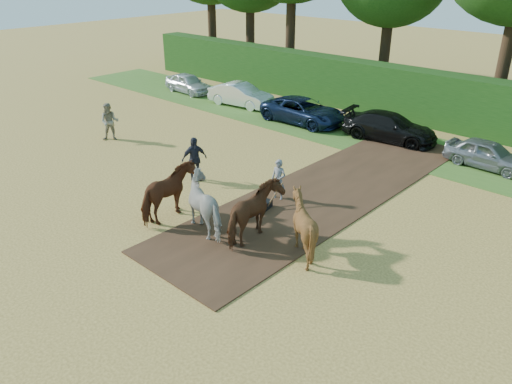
{
  "coord_description": "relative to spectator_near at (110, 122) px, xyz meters",
  "views": [
    {
      "loc": [
        11.95,
        -8.77,
        8.79
      ],
      "look_at": [
        1.36,
        2.75,
        1.4
      ],
      "focal_mm": 35.0,
      "sensor_mm": 36.0,
      "label": 1
    }
  ],
  "objects": [
    {
      "name": "spectator_near",
      "position": [
        0.0,
        0.0,
        0.0
      ],
      "size": [
        1.2,
        1.21,
        1.98
      ],
      "primitive_type": "imported",
      "rotation": [
        0.0,
        0.0,
        0.83
      ],
      "color": "tan",
      "rests_on": "ground"
    },
    {
      "name": "ground",
      "position": [
        10.69,
        -4.53,
        -0.99
      ],
      "size": [
        120.0,
        120.0,
        0.0
      ],
      "primitive_type": "plane",
      "color": "gold",
      "rests_on": "ground"
    },
    {
      "name": "hedgerow",
      "position": [
        10.69,
        13.97,
        0.51
      ],
      "size": [
        46.0,
        1.6,
        3.0
      ],
      "primitive_type": "cube",
      "color": "#14380F",
      "rests_on": "ground"
    },
    {
      "name": "spectator_far",
      "position": [
        7.28,
        -0.5,
        -0.01
      ],
      "size": [
        0.8,
        1.24,
        1.96
      ],
      "primitive_type": "imported",
      "rotation": [
        0.0,
        0.0,
        1.27
      ],
      "color": "#22232D",
      "rests_on": "ground"
    },
    {
      "name": "plough_team",
      "position": [
        11.79,
        -2.64,
        0.02
      ],
      "size": [
        6.76,
        5.43,
        2.03
      ],
      "color": "#5A2C16",
      "rests_on": "ground"
    },
    {
      "name": "grass_verge",
      "position": [
        10.69,
        9.47,
        -0.97
      ],
      "size": [
        50.0,
        5.0,
        0.03
      ],
      "primitive_type": "cube",
      "color": "#38601E",
      "rests_on": "ground"
    },
    {
      "name": "earth_strip",
      "position": [
        12.19,
        2.47,
        -0.96
      ],
      "size": [
        4.5,
        17.0,
        0.05
      ],
      "primitive_type": "cube",
      "color": "#472D1C",
      "rests_on": "ground"
    },
    {
      "name": "parked_cars",
      "position": [
        10.69,
        9.51,
        -0.3
      ],
      "size": [
        35.64,
        3.23,
        1.45
      ],
      "color": "silver",
      "rests_on": "ground"
    }
  ]
}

